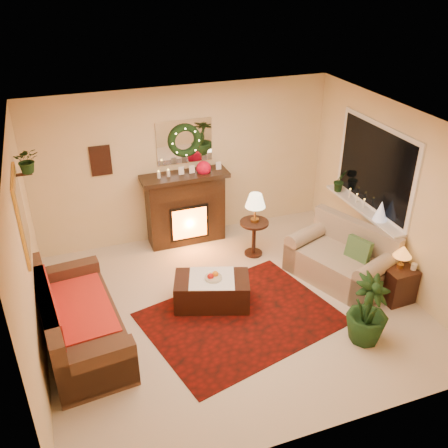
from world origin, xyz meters
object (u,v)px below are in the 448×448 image
object	(u,v)px
side_table_round	(254,237)
coffee_table	(212,292)
fireplace	(186,211)
loveseat	(340,255)
end_table_square	(397,283)
sofa	(80,315)

from	to	relation	value
side_table_round	coffee_table	xyz separation A→B (m)	(-1.07, -1.03, -0.12)
fireplace	loveseat	distance (m)	2.65
end_table_square	loveseat	bearing A→B (deg)	125.85
end_table_square	coffee_table	xyz separation A→B (m)	(-2.51, 0.77, -0.06)
loveseat	end_table_square	xyz separation A→B (m)	(0.51, -0.70, -0.15)
sofa	coffee_table	bearing A→B (deg)	0.56
fireplace	coffee_table	xyz separation A→B (m)	(-0.16, -1.85, -0.34)
loveseat	side_table_round	xyz separation A→B (m)	(-0.93, 1.10, -0.09)
fireplace	side_table_round	size ratio (longest dim) A/B	2.10
end_table_square	coffee_table	world-z (taller)	end_table_square
coffee_table	fireplace	bearing A→B (deg)	103.88
side_table_round	coffee_table	size ratio (longest dim) A/B	0.59
side_table_round	fireplace	bearing A→B (deg)	137.93
loveseat	sofa	bearing A→B (deg)	160.05
fireplace	loveseat	size ratio (longest dim) A/B	0.85
sofa	end_table_square	bearing A→B (deg)	-13.07
fireplace	loveseat	world-z (taller)	fireplace
sofa	loveseat	xyz separation A→B (m)	(3.79, 0.12, -0.01)
fireplace	sofa	bearing A→B (deg)	-134.14
sofa	side_table_round	world-z (taller)	sofa
sofa	fireplace	bearing A→B (deg)	40.76
fireplace	end_table_square	distance (m)	3.52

